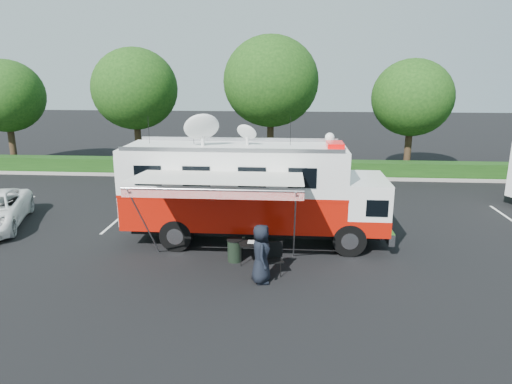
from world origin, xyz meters
TOP-DOWN VIEW (x-y plane):
  - ground_plane at (0.00, 0.00)m, footprint 120.00×120.00m
  - back_border at (1.14, 12.90)m, footprint 60.00×6.14m
  - stall_lines at (-0.50, 3.00)m, footprint 24.12×5.50m
  - command_truck at (-0.09, -0.00)m, footprint 10.22×2.81m
  - awning at (-1.00, -2.92)m, footprint 5.58×2.86m
  - person at (0.48, -3.66)m, footprint 0.72×1.02m
  - folding_table at (0.09, -2.25)m, footprint 1.09×0.90m
  - folding_chair at (0.90, -2.93)m, footprint 0.64×0.68m
  - trash_bin at (-0.57, -2.05)m, footprint 0.56×0.56m

SIDE VIEW (x-z plane):
  - ground_plane at x=0.00m, z-range 0.00..0.00m
  - person at x=0.48m, z-range -0.98..0.98m
  - stall_lines at x=-0.50m, z-range 0.00..0.01m
  - trash_bin at x=-0.57m, z-range 0.00..0.83m
  - folding_chair at x=0.90m, z-range 0.10..1.18m
  - folding_table at x=0.09m, z-range 0.35..1.17m
  - command_truck at x=-0.09m, z-range -0.35..4.56m
  - awning at x=-1.00m, z-range 1.48..4.85m
  - back_border at x=1.14m, z-range 0.57..9.44m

